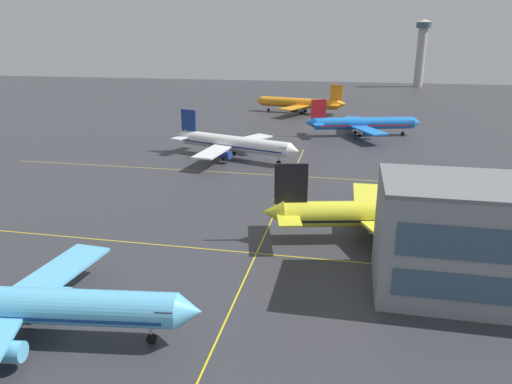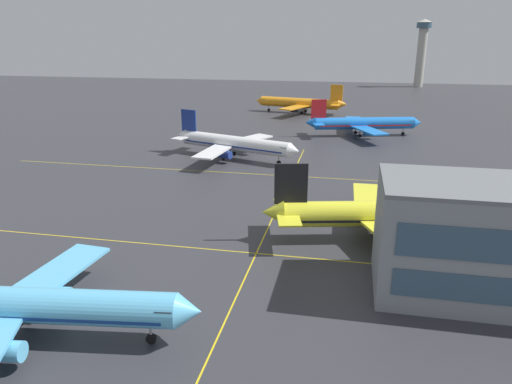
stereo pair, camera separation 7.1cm
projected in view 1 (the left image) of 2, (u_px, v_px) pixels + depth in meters
The scene contains 7 objects.
airliner_front_gate at pixel (25, 306), 47.15m from camera, with size 35.55×30.41×11.05m.
airliner_second_row at pixel (388, 214), 70.46m from camera, with size 38.10×32.38×11.94m.
airliner_third_row at pixel (233, 143), 117.47m from camera, with size 34.95×29.89×11.15m.
airliner_far_left_stand at pixel (363, 123), 143.72m from camera, with size 35.49×30.24×11.18m.
airliner_far_right_stand at pixel (300, 103), 185.42m from camera, with size 37.18×31.58×11.62m.
taxiway_markings at pixel (256, 253), 66.99m from camera, with size 134.48×130.02×0.01m.
control_tower at pixel (421, 48), 274.77m from camera, with size 8.82×8.82×38.07m.
Camera 1 is at (11.96, -22.21, 29.45)m, focal length 33.16 mm.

